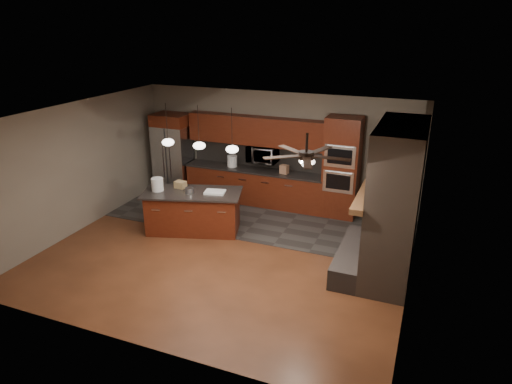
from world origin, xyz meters
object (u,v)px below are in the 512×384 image
at_px(white_bucket, 157,184).
at_px(counter_bucket, 232,161).
at_px(refrigerator, 173,154).
at_px(microwave, 263,154).
at_px(oven_tower, 342,168).
at_px(kitchen_island, 193,211).
at_px(paint_tray, 215,192).
at_px(cardboard_box, 180,185).
at_px(counter_box, 284,169).
at_px(paint_can, 189,190).

relative_size(white_bucket, counter_bucket, 0.98).
bearing_deg(refrigerator, microwave, 3.03).
height_order(oven_tower, white_bucket, oven_tower).
bearing_deg(kitchen_island, microwave, 51.38).
xyz_separation_m(paint_tray, cardboard_box, (-0.85, 0.00, 0.05)).
bearing_deg(microwave, oven_tower, -1.66).
height_order(kitchen_island, counter_box, counter_box).
distance_m(microwave, white_bucket, 2.78).
distance_m(kitchen_island, cardboard_box, 0.65).
relative_size(oven_tower, refrigerator, 1.11).
distance_m(oven_tower, counter_bucket, 2.79).
bearing_deg(counter_bucket, paint_can, -91.18).
height_order(microwave, paint_tray, microwave).
bearing_deg(paint_can, paint_tray, 22.53).
relative_size(cardboard_box, counter_box, 1.11).
distance_m(counter_bucket, counter_box, 1.41).
distance_m(white_bucket, paint_tray, 1.27).
bearing_deg(cardboard_box, white_bucket, -131.97).
relative_size(oven_tower, microwave, 3.25).
bearing_deg(oven_tower, white_bucket, -147.81).
distance_m(refrigerator, paint_can, 2.61).
xyz_separation_m(white_bucket, counter_bucket, (0.76, 2.24, -0.02)).
height_order(microwave, refrigerator, refrigerator).
bearing_deg(counter_bucket, white_bucket, -108.75).
relative_size(white_bucket, counter_box, 1.31).
relative_size(microwave, paint_tray, 1.70).
bearing_deg(paint_tray, white_bucket, -177.16).
bearing_deg(counter_box, microwave, -177.40).
relative_size(kitchen_island, paint_can, 12.68).
distance_m(microwave, paint_tray, 2.02).
xyz_separation_m(oven_tower, kitchen_island, (-2.81, -2.03, -0.73)).
height_order(white_bucket, cardboard_box, white_bucket).
xyz_separation_m(refrigerator, paint_can, (1.63, -2.04, -0.09)).
bearing_deg(paint_can, kitchen_island, 76.34).
xyz_separation_m(refrigerator, counter_bucket, (1.67, 0.08, -0.02)).
height_order(refrigerator, cardboard_box, refrigerator).
bearing_deg(kitchen_island, counter_box, 37.35).
bearing_deg(white_bucket, counter_bucket, 71.25).
bearing_deg(paint_tray, refrigerator, 127.25).
bearing_deg(refrigerator, cardboard_box, -54.85).
bearing_deg(counter_box, counter_bucket, -169.97).
relative_size(paint_can, counter_box, 0.85).
height_order(oven_tower, kitchen_island, oven_tower).
bearing_deg(microwave, counter_box, -9.47).
distance_m(oven_tower, kitchen_island, 3.54).
height_order(paint_tray, counter_bucket, counter_bucket).
height_order(oven_tower, paint_tray, oven_tower).
distance_m(microwave, kitchen_island, 2.40).
height_order(white_bucket, counter_bucket, white_bucket).
distance_m(refrigerator, cardboard_box, 2.23).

